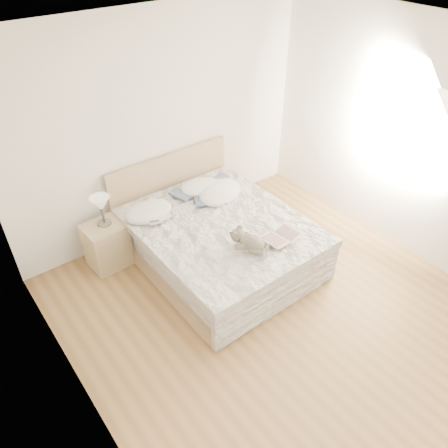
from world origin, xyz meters
The scene contains 16 objects.
floor centered at (0.00, 0.00, 0.00)m, with size 4.00×4.50×0.00m, color brown.
ceiling centered at (0.00, 0.00, 2.70)m, with size 4.00×4.50×0.00m, color white.
wall_back centered at (0.00, 2.25, 1.35)m, with size 4.00×0.02×2.70m, color white.
wall_left centered at (-2.00, 0.00, 1.35)m, with size 0.02×4.50×2.70m, color white.
wall_right centered at (2.00, 0.00, 1.35)m, with size 0.02×4.50×2.70m, color white.
window centered at (1.99, 0.30, 1.45)m, with size 0.02×1.30×1.10m, color white.
bed centered at (0.00, 1.19, 0.31)m, with size 1.72×2.14×1.00m.
nightstand centered at (-1.06, 1.92, 0.28)m, with size 0.45×0.40×0.56m, color tan.
table_lamp centered at (-1.03, 1.95, 0.82)m, with size 0.25×0.25×0.36m.
pillow_left centered at (-0.56, 1.75, 0.64)m, with size 0.57×0.40×0.17m, color white.
pillow_middle centered at (0.23, 1.80, 0.64)m, with size 0.54×0.38×0.16m, color white.
pillow_right centered at (0.34, 1.57, 0.64)m, with size 0.63×0.44×0.19m, color white.
blouse centered at (0.23, 1.66, 0.63)m, with size 0.59×0.62×0.02m, color #435676, non-canonical shape.
photo_book centered at (-0.53, 1.60, 0.63)m, with size 0.29×0.20×0.02m, color white.
childrens_book centered at (0.32, 0.48, 0.63)m, with size 0.41×0.27×0.03m, color beige.
teddy_bear centered at (-0.05, 0.53, 0.65)m, with size 0.25×0.36×0.19m, color #645C4E, non-canonical shape.
Camera 1 is at (-2.38, -2.02, 3.55)m, focal length 35.00 mm.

